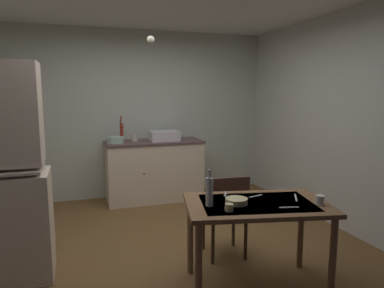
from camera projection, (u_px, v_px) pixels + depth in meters
The scene contains 19 objects.
ground_plane at pixel (171, 249), 3.76m from camera, with size 5.25×5.25×0.00m, color brown.
wall_back at pixel (136, 114), 5.61m from camera, with size 4.33×0.10×2.62m, color beige.
wall_right at pixel (344, 122), 4.23m from camera, with size 0.10×4.35×2.62m, color silver.
counter_cabinet at pixel (154, 170), 5.45m from camera, with size 1.47×0.64×0.92m.
sink_basin at pixel (164, 135), 5.42m from camera, with size 0.44×0.34×0.15m.
hand_pump at pixel (122, 131), 5.26m from camera, with size 0.05×0.27×0.39m.
mixing_bowl_counter at pixel (115, 140), 5.15m from camera, with size 0.24×0.24×0.09m, color #ADD1C1.
stoneware_crock at pixel (135, 137), 5.34m from camera, with size 0.10×0.10×0.12m, color beige.
dining_table at pixel (257, 214), 2.93m from camera, with size 1.30×0.95×0.76m.
chair_far_side at pixel (226, 213), 3.51m from camera, with size 0.43×0.43×0.86m.
serving_bowl_wide at pixel (237, 201), 2.88m from camera, with size 0.18×0.18×0.05m, color beige.
teacup_cream at pixel (320, 200), 2.85m from camera, with size 0.07×0.07×0.08m, color white.
teacup_mint at pixel (229, 207), 2.70m from camera, with size 0.07×0.07×0.06m, color beige.
glass_bottle at pixel (209, 191), 2.81m from camera, with size 0.06×0.06×0.30m.
table_knife at pixel (296, 198), 3.04m from camera, with size 0.21×0.02×0.01m, color silver.
teaspoon_near_bowl at pixel (256, 196), 3.09m from camera, with size 0.14×0.02×0.01m, color beige.
teaspoon_by_cup at pixel (226, 194), 3.15m from camera, with size 0.16×0.02×0.01m, color beige.
serving_spoon at pixel (289, 207), 2.78m from camera, with size 0.16×0.02×0.01m, color beige.
pendant_bulb at pixel (151, 40), 3.65m from camera, with size 0.08×0.08×0.08m, color #F9EFCC.
Camera 1 is at (-0.90, -3.44, 1.66)m, focal length 32.90 mm.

